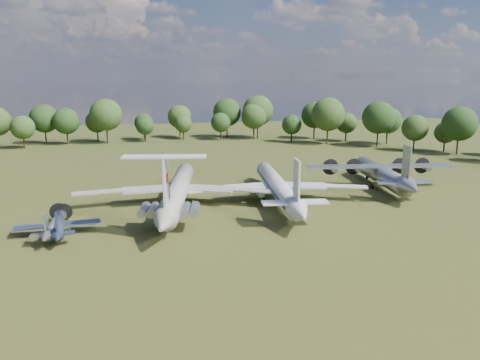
{
  "coord_description": "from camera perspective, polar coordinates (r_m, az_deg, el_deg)",
  "views": [
    {
      "loc": [
        -7.47,
        -74.7,
        21.98
      ],
      "look_at": [
        9.24,
        -0.25,
        5.0
      ],
      "focal_mm": 35.0,
      "sensor_mm": 36.0,
      "label": 1
    }
  ],
  "objects": [
    {
      "name": "an12_transport",
      "position": [
        97.98,
        16.85,
        0.35
      ],
      "size": [
        34.5,
        37.48,
        4.41
      ],
      "primitive_type": null,
      "rotation": [
        0.0,
        0.0,
        -0.14
      ],
      "color": "#A4A7AC",
      "rests_on": "ground"
    },
    {
      "name": "small_prop_northwest",
      "position": [
        71.29,
        -21.62,
        -5.39
      ],
      "size": [
        11.83,
        15.7,
        2.23
      ],
      "primitive_type": null,
      "rotation": [
        0.0,
        0.0,
        -0.05
      ],
      "color": "#999BA0",
      "rests_on": "ground"
    },
    {
      "name": "person_on_il62",
      "position": [
        67.59,
        -8.69,
        -1.76
      ],
      "size": [
        0.74,
        0.58,
        1.79
      ],
      "primitive_type": "imported",
      "rotation": [
        0.0,
        0.0,
        3.39
      ],
      "color": "#91644A",
      "rests_on": "il62_airliner"
    },
    {
      "name": "small_prop_west",
      "position": [
        71.11,
        -21.27,
        -5.37
      ],
      "size": [
        13.53,
        17.14,
        2.31
      ],
      "primitive_type": null,
      "rotation": [
        0.0,
        0.0,
        0.13
      ],
      "color": "#151A31",
      "rests_on": "ground"
    },
    {
      "name": "tu104_jet",
      "position": [
        83.7,
        4.58,
        -1.18
      ],
      "size": [
        37.51,
        47.02,
        4.35
      ],
      "primitive_type": null,
      "rotation": [
        0.0,
        0.0,
        -0.12
      ],
      "color": "silver",
      "rests_on": "ground"
    },
    {
      "name": "ground",
      "position": [
        78.23,
        -6.68,
        -3.86
      ],
      "size": [
        300.0,
        300.0,
        0.0
      ],
      "primitive_type": "plane",
      "color": "#233B13",
      "rests_on": "ground"
    },
    {
      "name": "il62_airliner",
      "position": [
        80.63,
        -7.59,
        -1.71
      ],
      "size": [
        43.65,
        52.17,
        4.55
      ],
      "primitive_type": null,
      "rotation": [
        0.0,
        0.0,
        -0.19
      ],
      "color": "silver",
      "rests_on": "ground"
    }
  ]
}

